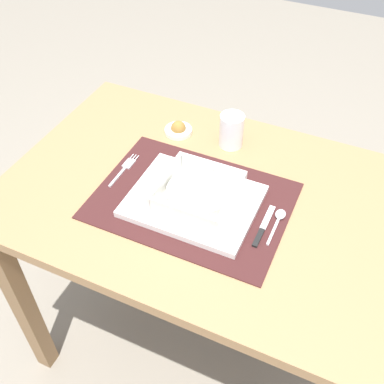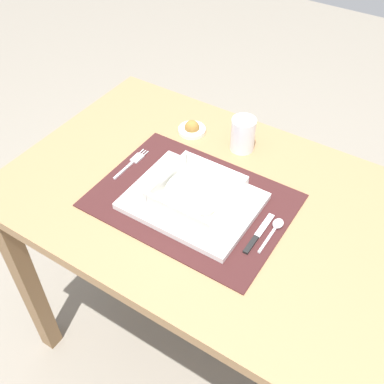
# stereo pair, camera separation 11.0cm
# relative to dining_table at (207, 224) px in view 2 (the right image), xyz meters

# --- Properties ---
(ground_plane) EXTENTS (6.00, 6.00, 0.00)m
(ground_plane) POSITION_rel_dining_table_xyz_m (0.00, 0.00, -0.63)
(ground_plane) COLOR gray
(dining_table) EXTENTS (1.00, 0.67, 0.73)m
(dining_table) POSITION_rel_dining_table_xyz_m (0.00, 0.00, 0.00)
(dining_table) COLOR #936D47
(dining_table) RESTS_ON ground
(placemat) EXTENTS (0.46, 0.34, 0.00)m
(placemat) POSITION_rel_dining_table_xyz_m (-0.02, -0.04, 0.11)
(placemat) COLOR #381919
(placemat) RESTS_ON dining_table
(serving_plate) EXTENTS (0.30, 0.23, 0.02)m
(serving_plate) POSITION_rel_dining_table_xyz_m (-0.01, -0.05, 0.12)
(serving_plate) COLOR white
(serving_plate) RESTS_ON placemat
(porridge_bowl) EXTENTS (0.18, 0.18, 0.05)m
(porridge_bowl) POSITION_rel_dining_table_xyz_m (-0.00, -0.05, 0.15)
(porridge_bowl) COLOR white
(porridge_bowl) RESTS_ON serving_plate
(fork) EXTENTS (0.02, 0.13, 0.00)m
(fork) POSITION_rel_dining_table_xyz_m (-0.22, -0.01, 0.12)
(fork) COLOR silver
(fork) RESTS_ON placemat
(spoon) EXTENTS (0.02, 0.12, 0.01)m
(spoon) POSITION_rel_dining_table_xyz_m (0.19, -0.01, 0.12)
(spoon) COLOR silver
(spoon) RESTS_ON placemat
(butter_knife) EXTENTS (0.01, 0.13, 0.01)m
(butter_knife) POSITION_rel_dining_table_xyz_m (0.16, -0.06, 0.12)
(butter_knife) COLOR black
(butter_knife) RESTS_ON placemat
(drinking_glass) EXTENTS (0.06, 0.06, 0.09)m
(drinking_glass) POSITION_rel_dining_table_xyz_m (-0.02, 0.20, 0.15)
(drinking_glass) COLOR white
(drinking_glass) RESTS_ON dining_table
(condiment_saucer) EXTENTS (0.08, 0.08, 0.04)m
(condiment_saucer) POSITION_rel_dining_table_xyz_m (-0.17, 0.19, 0.12)
(condiment_saucer) COLOR white
(condiment_saucer) RESTS_ON dining_table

